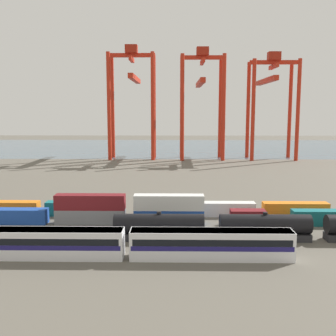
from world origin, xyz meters
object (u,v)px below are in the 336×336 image
(shipping_container_10, at_px, (78,208))
(shipping_container_12, at_px, (223,209))
(gantry_crane_west, at_px, (133,91))
(shipping_container_1, at_px, (91,216))
(passenger_train, at_px, (127,243))
(gantry_crane_east, at_px, (271,94))
(shipping_container_5, at_px, (248,217))
(gantry_crane_central, at_px, (202,92))

(shipping_container_10, xyz_separation_m, shipping_container_12, (27.17, 0.00, 0.00))
(gantry_crane_west, bearing_deg, shipping_container_1, -88.39)
(shipping_container_10, distance_m, shipping_container_12, 27.17)
(passenger_train, relative_size, gantry_crane_east, 1.03)
(shipping_container_1, height_order, shipping_container_10, same)
(shipping_container_5, bearing_deg, shipping_container_12, 122.30)
(shipping_container_10, distance_m, gantry_crane_east, 113.35)
(shipping_container_5, distance_m, gantry_crane_west, 107.95)
(shipping_container_5, bearing_deg, gantry_crane_east, 75.19)
(shipping_container_12, bearing_deg, gantry_crane_west, 105.67)
(shipping_container_1, xyz_separation_m, shipping_container_5, (27.33, 0.00, 0.00))
(shipping_container_1, bearing_deg, gantry_crane_east, 61.76)
(shipping_container_5, bearing_deg, gantry_crane_west, 106.75)
(passenger_train, height_order, shipping_container_12, passenger_train)
(shipping_container_12, relative_size, gantry_crane_east, 0.28)
(gantry_crane_west, xyz_separation_m, gantry_crane_east, (56.67, 0.07, -1.24))
(shipping_container_10, distance_m, gantry_crane_central, 102.36)
(shipping_container_12, distance_m, gantry_crane_west, 101.54)
(shipping_container_10, height_order, gantry_crane_east, gantry_crane_east)
(gantry_crane_central, xyz_separation_m, gantry_crane_east, (28.34, -0.24, -0.59))
(shipping_container_1, relative_size, gantry_crane_east, 0.28)
(shipping_container_5, bearing_deg, gantry_crane_central, 91.04)
(shipping_container_12, xyz_separation_m, gantry_crane_central, (1.87, 94.70, 25.83))
(shipping_container_1, xyz_separation_m, gantry_crane_central, (25.52, 100.52, 25.83))
(shipping_container_1, height_order, gantry_crane_central, gantry_crane_central)
(shipping_container_10, bearing_deg, passenger_train, -62.09)
(shipping_container_1, height_order, gantry_crane_west, gantry_crane_west)
(shipping_container_1, relative_size, shipping_container_10, 1.00)
(gantry_crane_west, distance_m, gantry_crane_central, 28.35)
(shipping_container_12, height_order, gantry_crane_central, gantry_crane_central)
(gantry_crane_west, bearing_deg, shipping_container_10, -90.42)
(passenger_train, relative_size, gantry_crane_west, 0.97)
(shipping_container_1, distance_m, gantry_crane_central, 106.88)
(passenger_train, xyz_separation_m, shipping_container_1, (-8.33, 16.54, -0.84))
(shipping_container_1, distance_m, shipping_container_10, 6.81)
(shipping_container_1, distance_m, gantry_crane_east, 116.59)
(shipping_container_12, bearing_deg, shipping_container_1, -166.16)
(gantry_crane_west, height_order, gantry_crane_central, gantry_crane_west)
(shipping_container_12, distance_m, gantry_crane_central, 98.17)
(shipping_container_5, relative_size, gantry_crane_west, 0.13)
(passenger_train, bearing_deg, shipping_container_1, 116.73)
(passenger_train, height_order, shipping_container_10, passenger_train)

